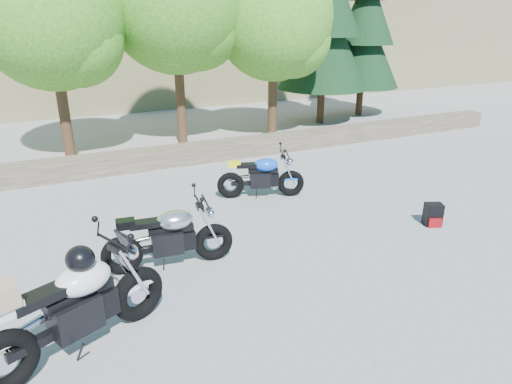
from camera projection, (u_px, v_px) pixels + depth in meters
ground at (271, 257)px, 7.45m from camera, size 90.00×90.00×0.00m
stone_wall at (176, 155)px, 12.00m from camera, size 22.00×0.55×0.50m
tree_decid_left at (55, 18)px, 11.21m from camera, size 3.67×3.67×5.62m
tree_decid_mid at (179, 2)px, 12.72m from camera, size 4.08×4.08×6.24m
tree_decid_right at (278, 23)px, 13.52m from camera, size 3.54×3.54×5.41m
conifer_near at (325, 16)px, 15.51m from camera, size 3.17×3.17×7.06m
conifer_far at (365, 28)px, 17.04m from camera, size 2.82×2.82×6.27m
silver_bike at (169, 238)px, 6.99m from camera, size 2.03×0.64×1.02m
white_bike at (74, 304)px, 5.12m from camera, size 2.23×1.15×1.31m
blue_bike at (261, 177)px, 9.75m from camera, size 1.82×0.83×0.95m
backpack at (433, 215)px, 8.51m from camera, size 0.37×0.35×0.42m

